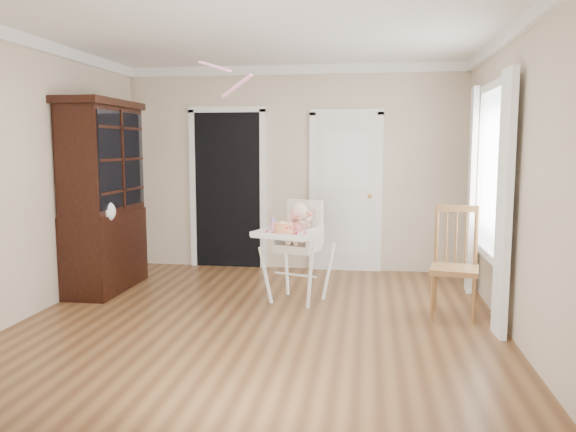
# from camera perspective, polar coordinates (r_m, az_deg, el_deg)

# --- Properties ---
(floor) EXTENTS (5.00, 5.00, 0.00)m
(floor) POSITION_cam_1_polar(r_m,az_deg,el_deg) (5.31, -3.13, -11.00)
(floor) COLOR #57361D
(floor) RESTS_ON ground
(ceiling) EXTENTS (5.00, 5.00, 0.00)m
(ceiling) POSITION_cam_1_polar(r_m,az_deg,el_deg) (5.16, -3.35, 18.85)
(ceiling) COLOR white
(ceiling) RESTS_ON wall_back
(wall_back) EXTENTS (4.50, 0.00, 4.50)m
(wall_back) POSITION_cam_1_polar(r_m,az_deg,el_deg) (7.52, 0.55, 4.82)
(wall_back) COLOR beige
(wall_back) RESTS_ON floor
(wall_left) EXTENTS (0.00, 5.00, 5.00)m
(wall_left) POSITION_cam_1_polar(r_m,az_deg,el_deg) (5.93, -25.13, 3.54)
(wall_left) COLOR beige
(wall_left) RESTS_ON floor
(wall_right) EXTENTS (0.00, 5.00, 5.00)m
(wall_right) POSITION_cam_1_polar(r_m,az_deg,el_deg) (5.11, 22.37, 3.22)
(wall_right) COLOR beige
(wall_right) RESTS_ON floor
(crown_molding) EXTENTS (4.50, 5.00, 0.12)m
(crown_molding) POSITION_cam_1_polar(r_m,az_deg,el_deg) (5.14, -3.34, 18.20)
(crown_molding) COLOR white
(crown_molding) RESTS_ON ceiling
(doorway) EXTENTS (1.06, 0.05, 2.22)m
(doorway) POSITION_cam_1_polar(r_m,az_deg,el_deg) (7.69, -6.14, 3.03)
(doorway) COLOR black
(doorway) RESTS_ON wall_back
(closet_door) EXTENTS (0.96, 0.09, 2.13)m
(closet_door) POSITION_cam_1_polar(r_m,az_deg,el_deg) (7.45, 5.87, 2.26)
(closet_door) COLOR white
(closet_door) RESTS_ON wall_back
(window_right) EXTENTS (0.13, 1.84, 2.30)m
(window_right) POSITION_cam_1_polar(r_m,az_deg,el_deg) (5.88, 19.77, 3.15)
(window_right) COLOR white
(window_right) RESTS_ON wall_right
(high_chair) EXTENTS (0.84, 0.94, 1.10)m
(high_chair) POSITION_cam_1_polar(r_m,az_deg,el_deg) (5.93, 0.96, -2.31)
(high_chair) COLOR white
(high_chair) RESTS_ON floor
(baby) EXTENTS (0.29, 0.29, 0.46)m
(baby) POSITION_cam_1_polar(r_m,az_deg,el_deg) (5.93, 1.09, -0.86)
(baby) COLOR beige
(baby) RESTS_ON high_chair
(cake) EXTENTS (0.26, 0.26, 0.12)m
(cake) POSITION_cam_1_polar(r_m,az_deg,el_deg) (5.66, -0.44, -1.29)
(cake) COLOR silver
(cake) RESTS_ON high_chair
(sippy_cup) EXTENTS (0.07, 0.07, 0.16)m
(sippy_cup) POSITION_cam_1_polar(r_m,az_deg,el_deg) (5.87, -1.51, -0.90)
(sippy_cup) COLOR pink
(sippy_cup) RESTS_ON high_chair
(china_cabinet) EXTENTS (0.57, 1.28, 2.16)m
(china_cabinet) POSITION_cam_1_polar(r_m,az_deg,el_deg) (6.73, -18.19, 1.92)
(china_cabinet) COLOR black
(china_cabinet) RESTS_ON floor
(dining_chair) EXTENTS (0.51, 0.51, 1.07)m
(dining_chair) POSITION_cam_1_polar(r_m,az_deg,el_deg) (5.67, 16.57, -4.88)
(dining_chair) COLOR brown
(dining_chair) RESTS_ON floor
(streamer) EXTENTS (0.39, 0.34, 0.15)m
(streamer) POSITION_cam_1_polar(r_m,az_deg,el_deg) (5.24, -7.47, 14.85)
(streamer) COLOR #FF93C2
(streamer) RESTS_ON ceiling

